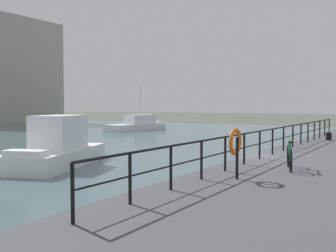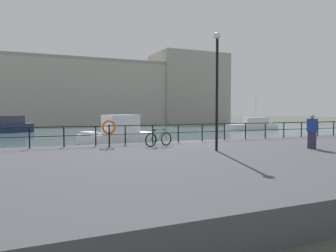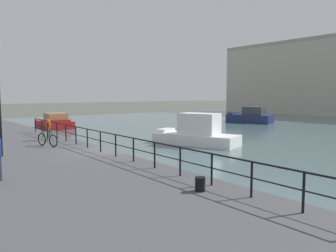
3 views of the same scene
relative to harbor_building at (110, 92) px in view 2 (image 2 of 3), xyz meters
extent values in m
plane|color=#4C5147|center=(-6.71, -52.76, -6.95)|extent=(240.00, 240.00, 0.00)
cube|color=#476066|center=(-6.71, -22.56, -6.95)|extent=(80.00, 60.00, 0.01)
cube|color=#47474C|center=(-6.71, -59.26, -6.54)|extent=(56.00, 13.00, 0.84)
cube|color=#B2AD9E|center=(-6.71, 0.01, -0.49)|extent=(69.55, 11.66, 12.93)
cube|color=#A49F91|center=(19.68, 0.01, 1.38)|extent=(16.78, 12.83, 16.67)
cube|color=gray|center=(-6.71, -5.52, 6.33)|extent=(69.55, 0.60, 0.70)
cube|color=white|center=(14.65, -31.49, -6.59)|extent=(7.90, 3.75, 0.71)
cube|color=silver|center=(15.35, -31.60, -5.72)|extent=(3.86, 2.36, 1.02)
cube|color=white|center=(17.79, -32.01, -6.11)|extent=(1.19, 1.91, 0.24)
cylinder|color=silver|center=(15.35, -31.60, -3.54)|extent=(0.10, 0.10, 3.34)
cube|color=navy|center=(-18.99, -25.69, -6.41)|extent=(6.28, 4.47, 1.07)
cube|color=#333842|center=(-18.46, -25.51, -5.34)|extent=(3.12, 2.90, 1.06)
cube|color=white|center=(-9.23, -44.19, -6.54)|extent=(6.88, 4.47, 0.80)
cube|color=silver|center=(-8.96, -44.10, -5.36)|extent=(3.29, 2.61, 1.57)
cube|color=white|center=(-11.77, -45.13, -6.02)|extent=(1.30, 1.83, 0.24)
cylinder|color=black|center=(-16.01, -53.51, -5.59)|extent=(0.07, 0.07, 1.05)
cylinder|color=black|center=(-14.39, -53.51, -5.59)|extent=(0.07, 0.07, 1.05)
cylinder|color=black|center=(-12.77, -53.51, -5.59)|extent=(0.07, 0.07, 1.05)
cylinder|color=black|center=(-11.15, -53.51, -5.59)|extent=(0.07, 0.07, 1.05)
cylinder|color=black|center=(-9.53, -53.51, -5.59)|extent=(0.07, 0.07, 1.05)
cylinder|color=black|center=(-7.91, -53.51, -5.59)|extent=(0.07, 0.07, 1.05)
cylinder|color=black|center=(-6.29, -53.51, -5.59)|extent=(0.07, 0.07, 1.05)
cylinder|color=black|center=(-4.67, -53.51, -5.59)|extent=(0.07, 0.07, 1.05)
cylinder|color=black|center=(-3.05, -53.51, -5.59)|extent=(0.07, 0.07, 1.05)
cylinder|color=black|center=(-1.43, -53.51, -5.59)|extent=(0.07, 0.07, 1.05)
cylinder|color=black|center=(0.19, -53.51, -5.59)|extent=(0.07, 0.07, 1.05)
cylinder|color=black|center=(1.81, -53.51, -5.59)|extent=(0.07, 0.07, 1.05)
cylinder|color=black|center=(3.43, -53.51, -5.59)|extent=(0.07, 0.07, 1.05)
cylinder|color=black|center=(5.05, -53.51, -5.59)|extent=(0.07, 0.07, 1.05)
cylinder|color=black|center=(-5.48, -53.51, -5.07)|extent=(24.30, 0.06, 0.06)
cylinder|color=black|center=(-5.48, -53.51, -5.54)|extent=(24.30, 0.04, 0.04)
torus|color=black|center=(-9.29, -54.94, -5.76)|extent=(0.70, 0.28, 0.72)
torus|color=black|center=(-10.29, -55.27, -5.76)|extent=(0.70, 0.28, 0.72)
cylinder|color=#146638|center=(-9.64, -55.06, -5.52)|extent=(0.53, 0.21, 0.66)
cylinder|color=#146638|center=(-9.98, -55.17, -5.55)|extent=(0.23, 0.11, 0.58)
cylinder|color=#146638|center=(-9.73, -55.09, -5.23)|extent=(0.70, 0.26, 0.11)
cylinder|color=#146638|center=(-10.09, -55.21, -5.80)|extent=(0.42, 0.17, 0.12)
cylinder|color=#146638|center=(-10.18, -55.24, -5.51)|extent=(0.26, 0.12, 0.51)
cylinder|color=#146638|center=(-9.34, -54.96, -5.48)|extent=(0.14, 0.08, 0.57)
cube|color=black|center=(-10.08, -55.20, -5.23)|extent=(0.24, 0.15, 0.05)
cylinder|color=#146638|center=(-9.39, -54.98, -5.15)|extent=(0.50, 0.19, 0.02)
cylinder|color=black|center=(2.06, -54.27, -5.90)|extent=(0.32, 0.32, 0.44)
cylinder|color=black|center=(-12.22, -54.33, -5.54)|extent=(0.08, 0.08, 1.15)
torus|color=orange|center=(-12.22, -54.27, -5.09)|extent=(0.75, 0.11, 0.75)
cylinder|color=black|center=(-7.98, -57.87, -3.53)|extent=(0.12, 0.12, 5.18)
sphere|color=silver|center=(-7.98, -57.87, -0.80)|extent=(0.32, 0.32, 0.32)
cube|color=#332D4C|center=(-3.19, -58.98, -5.69)|extent=(0.35, 0.25, 0.85)
cube|color=navy|center=(-3.19, -58.98, -4.96)|extent=(0.45, 0.29, 0.62)
sphere|color=tan|center=(-3.19, -58.98, -4.54)|extent=(0.22, 0.22, 0.22)
camera|label=1|loc=(-22.56, -58.41, -4.09)|focal=43.19mm
camera|label=2|loc=(-15.75, -70.33, -4.28)|focal=33.48mm
camera|label=3|loc=(9.49, -61.23, -3.11)|focal=35.91mm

